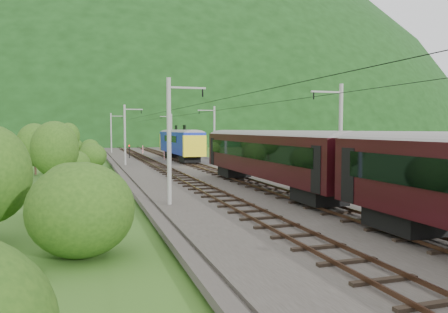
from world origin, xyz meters
name	(u,v)px	position (x,y,z in m)	size (l,w,h in m)	color
ground	(260,204)	(0.00, 0.00, 0.00)	(600.00, 600.00, 0.00)	#234F18
railbed	(217,184)	(0.00, 10.00, 0.15)	(14.00, 220.00, 0.30)	#38332D
track_left	(191,183)	(-2.40, 10.00, 0.37)	(2.40, 220.00, 0.27)	#533523
track_right	(243,181)	(2.40, 10.00, 0.37)	(2.40, 220.00, 0.27)	#533523
catenary_left	(125,133)	(-6.12, 32.00, 4.50)	(2.54, 192.28, 8.00)	gray
catenary_right	(214,133)	(6.12, 32.00, 4.50)	(2.54, 192.28, 8.00)	gray
overhead_wires	(217,106)	(0.00, 10.00, 7.10)	(4.83, 198.00, 0.03)	black
mountain_main	(104,137)	(0.00, 260.00, 0.00)	(504.00, 360.00, 244.00)	black
hazard_post_near	(143,149)	(-0.48, 59.24, 1.06)	(0.16, 0.16, 1.53)	red
hazard_post_far	(164,155)	(0.39, 39.78, 1.00)	(0.15, 0.15, 1.40)	red
signal	(129,150)	(-4.37, 45.54, 1.56)	(0.24, 0.24, 2.15)	black
vegetation_left	(48,158)	(-14.27, 12.66, 2.61)	(13.84, 143.48, 6.91)	#234813
vegetation_right	(313,165)	(11.63, 13.68, 1.33)	(6.01, 99.09, 2.90)	#234813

